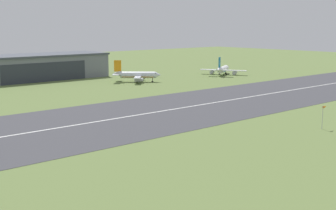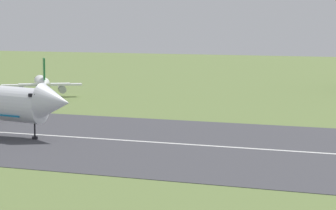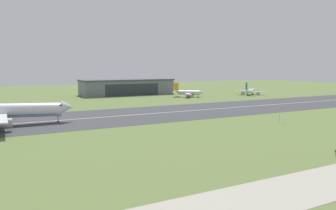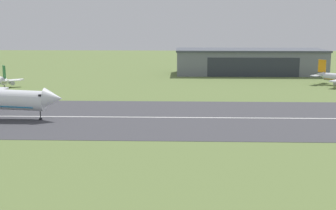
% 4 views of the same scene
% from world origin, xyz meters
% --- Properties ---
extents(airplane_parked_east, '(17.94, 18.76, 9.19)m').
position_xyz_m(airplane_parked_east, '(-80.06, 173.69, 3.14)').
color(airplane_parked_east, white).
rests_on(airplane_parked_east, ground_plane).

